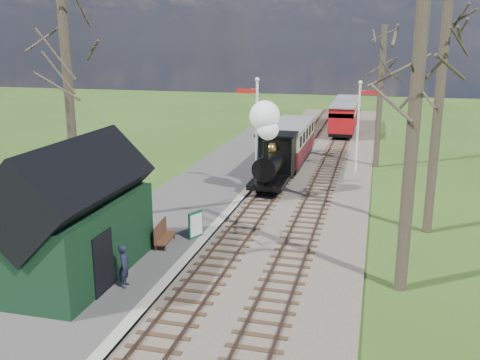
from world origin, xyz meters
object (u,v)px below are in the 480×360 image
object	(u,v)px
semaphore_far	(360,120)
coach	(290,142)
red_carriage_a	(343,119)
person	(124,266)
red_carriage_b	(347,111)
semaphore_near	(256,127)
sign_board	(196,225)
bench	(163,234)
station_shed	(75,218)
locomotive	(272,151)

from	to	relation	value
semaphore_far	coach	world-z (taller)	semaphore_far
red_carriage_a	person	distance (m)	31.67
red_carriage_b	person	distance (m)	37.11
semaphore_near	semaphore_far	size ratio (longest dim) A/B	1.09
red_carriage_b	sign_board	distance (m)	32.22
red_carriage_a	bench	world-z (taller)	red_carriage_a
coach	sign_board	bearing A→B (deg)	-96.06
red_carriage_b	station_shed	bearing A→B (deg)	-100.76
locomotive	person	bearing A→B (deg)	-99.94
coach	red_carriage_b	size ratio (longest dim) A/B	1.49
semaphore_far	bench	world-z (taller)	semaphore_far
station_shed	sign_board	bearing A→B (deg)	57.52
person	red_carriage_a	bearing A→B (deg)	-19.16
locomotive	sign_board	distance (m)	8.59
coach	red_carriage_a	xyz separation A→B (m)	(2.60, 12.05, -0.10)
locomotive	red_carriage_b	bearing A→B (deg)	83.69
semaphore_far	bench	xyz separation A→B (m)	(-6.93, -14.67, -2.72)
coach	red_carriage_a	bearing A→B (deg)	77.83
red_carriage_b	sign_board	bearing A→B (deg)	-97.36
bench	locomotive	bearing A→B (deg)	74.76
station_shed	red_carriage_a	world-z (taller)	station_shed
red_carriage_b	person	bearing A→B (deg)	-97.62
semaphore_near	sign_board	distance (m)	8.21
semaphore_near	person	distance (m)	12.87
semaphore_far	sign_board	distance (m)	15.10
red_carriage_a	person	xyz separation A→B (m)	(-4.92, -31.28, -0.62)
semaphore_near	red_carriage_b	distance (m)	24.61
red_carriage_a	person	bearing A→B (deg)	-98.94
bench	red_carriage_b	bearing A→B (deg)	81.11
station_shed	bench	xyz separation A→B (m)	(1.74, 3.33, -1.64)
person	bench	bearing A→B (deg)	-6.66
semaphore_far	red_carriage_a	bearing A→B (deg)	97.89
coach	red_carriage_b	xyz separation A→B (m)	(2.60, 17.55, -0.10)
semaphore_near	sign_board	size ratio (longest dim) A/B	5.56
red_carriage_b	bench	bearing A→B (deg)	-98.89
red_carriage_b	locomotive	bearing A→B (deg)	-96.31
semaphore_far	locomotive	bearing A→B (deg)	-129.45
locomotive	bench	distance (m)	9.82
semaphore_far	red_carriage_a	size ratio (longest dim) A/B	1.08
coach	person	size ratio (longest dim) A/B	5.42
red_carriage_a	red_carriage_b	xyz separation A→B (m)	(0.00, 5.50, 0.00)
semaphore_far	red_carriage_a	xyz separation A→B (m)	(-1.77, 12.79, -1.80)
locomotive	person	distance (m)	13.43
semaphore_far	person	xyz separation A→B (m)	(-6.69, -18.49, -2.42)
coach	red_carriage_b	bearing A→B (deg)	81.57
station_shed	locomotive	xyz separation A→B (m)	(4.29, 12.67, -0.01)
coach	red_carriage_b	distance (m)	17.74
red_carriage_b	bench	world-z (taller)	red_carriage_b
bench	person	bearing A→B (deg)	-86.43
locomotive	coach	xyz separation A→B (m)	(0.01, 6.07, -0.61)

